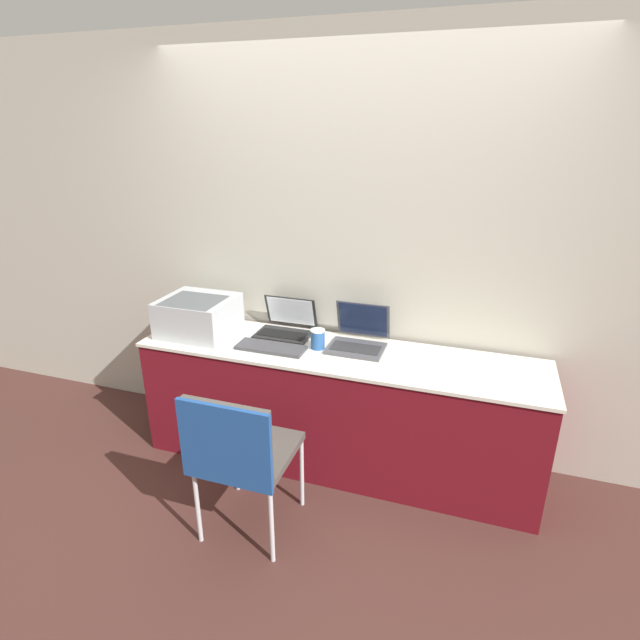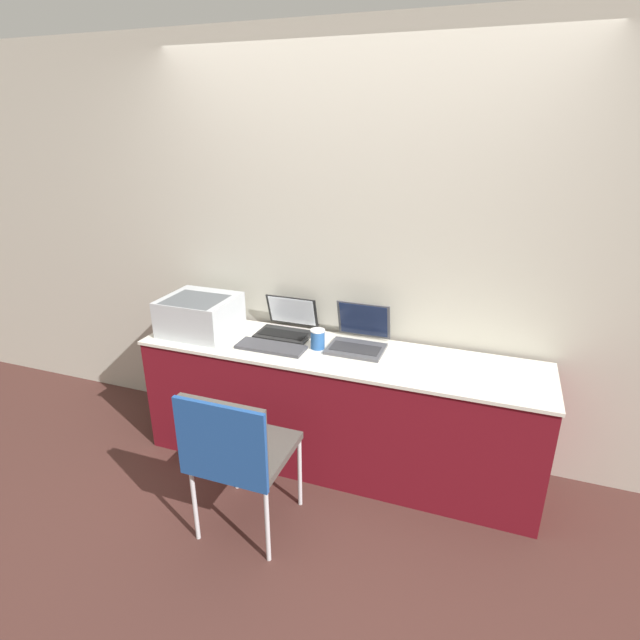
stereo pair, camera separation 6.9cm
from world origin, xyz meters
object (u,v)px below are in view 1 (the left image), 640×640
object	(u,v)px
coffee_cup	(318,339)
external_keyboard	(271,348)
laptop_left	(286,326)
chair	(238,449)
laptop_right	(359,338)
printer	(198,315)

from	to	relation	value
coffee_cup	external_keyboard	bearing A→B (deg)	-158.32
laptop_left	coffee_cup	size ratio (longest dim) A/B	2.89
coffee_cup	chair	distance (m)	0.86
external_keyboard	laptop_right	bearing A→B (deg)	23.25
external_keyboard	coffee_cup	distance (m)	0.29
external_keyboard	coffee_cup	bearing A→B (deg)	21.68
printer	laptop_left	size ratio (longest dim) A/B	1.28
laptop_left	external_keyboard	distance (m)	0.26
external_keyboard	coffee_cup	size ratio (longest dim) A/B	3.50
laptop_left	laptop_right	distance (m)	0.50
printer	chair	world-z (taller)	printer
printer	coffee_cup	distance (m)	0.81
external_keyboard	chair	size ratio (longest dim) A/B	0.48
printer	coffee_cup	xyz separation A→B (m)	(0.81, 0.02, -0.07)
printer	laptop_right	distance (m)	1.05
printer	laptop_left	distance (m)	0.57
printer	chair	size ratio (longest dim) A/B	0.51
printer	external_keyboard	size ratio (longest dim) A/B	1.06
coffee_cup	laptop_right	bearing A→B (deg)	25.02
laptop_right	coffee_cup	size ratio (longest dim) A/B	2.78
laptop_left	laptop_right	world-z (taller)	laptop_right
printer	laptop_right	world-z (taller)	laptop_right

